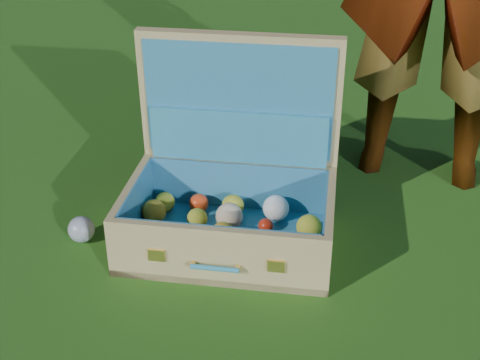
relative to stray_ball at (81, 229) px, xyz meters
name	(u,v)px	position (x,y,z in m)	size (l,w,h in m)	color
ground	(268,294)	(0.57, 0.00, -0.04)	(60.00, 60.00, 0.00)	#215114
stray_ball	(81,229)	(0.00, 0.00, 0.00)	(0.08, 0.08, 0.08)	teal
suitcase	(232,185)	(0.37, 0.22, 0.12)	(0.67, 0.56, 0.56)	tan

